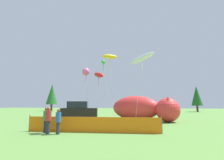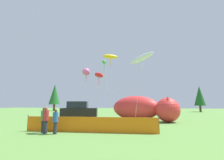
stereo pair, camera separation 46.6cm
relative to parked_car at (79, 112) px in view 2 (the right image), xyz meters
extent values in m
plane|color=#609342|center=(3.98, -3.14, -1.06)|extent=(120.00, 120.00, 0.00)
cube|color=black|center=(0.04, 0.01, -0.20)|extent=(4.16, 2.50, 1.20)
cube|color=#1E232D|center=(-0.15, -0.03, 0.76)|extent=(2.43, 1.98, 0.72)
cylinder|color=black|center=(1.03, 1.08, -0.76)|extent=(0.64, 0.36, 0.60)
cylinder|color=black|center=(1.40, -0.52, -0.76)|extent=(0.64, 0.36, 0.60)
cylinder|color=black|center=(-1.31, 0.54, -0.76)|extent=(0.64, 0.36, 0.60)
cylinder|color=black|center=(-0.95, -1.06, -0.76)|extent=(0.64, 0.36, 0.60)
cube|color=black|center=(7.54, -4.55, -0.65)|extent=(0.72, 0.72, 0.03)
cube|color=black|center=(7.31, -4.45, -0.40)|extent=(0.24, 0.49, 0.49)
cylinder|color=#A5A5AD|center=(7.85, -4.43, -0.85)|extent=(0.02, 0.02, 0.41)
cylinder|color=#A5A5AD|center=(7.66, -4.86, -0.85)|extent=(0.02, 0.02, 0.41)
cylinder|color=#A5A5AD|center=(7.43, -4.25, -0.85)|extent=(0.02, 0.02, 0.41)
cylinder|color=#A5A5AD|center=(7.24, -4.67, -0.85)|extent=(0.02, 0.02, 0.41)
ellipsoid|color=red|center=(5.95, 2.78, 0.37)|extent=(6.67, 5.10, 2.85)
ellipsoid|color=yellow|center=(5.95, 2.78, -0.27)|extent=(4.40, 3.55, 1.28)
sphere|color=red|center=(9.47, 1.17, 0.23)|extent=(2.57, 2.57, 2.57)
cone|color=red|center=(9.47, 1.81, 1.25)|extent=(0.72, 0.72, 0.77)
cone|color=red|center=(9.47, 0.53, 1.25)|extent=(0.72, 0.72, 0.77)
cube|color=orange|center=(3.55, -6.69, -0.54)|extent=(9.16, 0.63, 1.04)
cylinder|color=#4C4C51|center=(-1.02, -6.98, -0.49)|extent=(0.05, 0.05, 1.14)
cylinder|color=#4C4C51|center=(8.13, -6.39, -0.49)|extent=(0.05, 0.05, 1.14)
cylinder|color=#2D2D38|center=(0.51, -7.42, -0.66)|extent=(0.25, 0.25, 0.80)
cylinder|color=#338C4C|center=(0.51, -7.42, 0.07)|extent=(0.37, 0.37, 0.66)
sphere|color=brown|center=(0.51, -7.42, 0.51)|extent=(0.22, 0.22, 0.22)
cylinder|color=#2D2D38|center=(0.87, -7.74, -0.64)|extent=(0.26, 0.26, 0.82)
cylinder|color=#B72D2D|center=(0.87, -7.74, 0.11)|extent=(0.38, 0.38, 0.69)
sphere|color=#8C6647|center=(0.87, -7.74, 0.57)|extent=(0.22, 0.22, 0.22)
cylinder|color=#2D2D38|center=(1.57, -7.75, -0.68)|extent=(0.24, 0.24, 0.76)
cylinder|color=#2D59A5|center=(1.57, -7.75, 0.01)|extent=(0.35, 0.35, 0.63)
sphere|color=brown|center=(1.57, -7.75, 0.43)|extent=(0.20, 0.20, 0.20)
cylinder|color=silver|center=(0.09, 2.48, 1.89)|extent=(0.39, 0.55, 5.91)
sphere|color=pink|center=(-0.09, 2.22, 4.85)|extent=(0.97, 0.97, 0.97)
cylinder|color=pink|center=(-0.09, 2.22, 4.15)|extent=(0.06, 0.06, 1.20)
cylinder|color=silver|center=(6.48, 0.48, 2.40)|extent=(0.87, 0.37, 6.91)
ellipsoid|color=white|center=(6.90, 0.65, 5.86)|extent=(2.99, 1.70, 1.46)
cylinder|color=white|center=(6.90, 0.65, 5.16)|extent=(0.06, 0.06, 1.20)
cylinder|color=silver|center=(2.65, 5.43, 3.22)|extent=(0.57, 0.48, 8.55)
ellipsoid|color=yellow|center=(2.38, 5.21, 7.50)|extent=(2.24, 1.77, 0.69)
cylinder|color=yellow|center=(2.38, 5.21, 6.80)|extent=(0.06, 0.06, 1.20)
cylinder|color=silver|center=(1.56, 2.02, 1.68)|extent=(0.10, 0.74, 5.48)
ellipsoid|color=red|center=(1.52, 2.37, 4.42)|extent=(2.02, 2.38, 1.31)
cylinder|color=red|center=(1.52, 2.37, 3.72)|extent=(0.06, 0.06, 1.20)
cylinder|color=silver|center=(1.87, 6.16, 3.04)|extent=(1.66, 1.41, 8.21)
ellipsoid|color=green|center=(1.05, 6.85, 7.15)|extent=(1.17, 2.35, 1.04)
cylinder|color=green|center=(1.05, 6.85, 6.45)|extent=(0.06, 0.06, 1.20)
cylinder|color=brown|center=(-17.91, 25.81, -0.19)|extent=(0.56, 0.56, 1.74)
cone|color=#236028|center=(-17.91, 25.81, 3.46)|extent=(3.06, 3.06, 5.56)
cylinder|color=brown|center=(19.52, 27.05, -0.32)|extent=(0.47, 0.47, 1.47)
cone|color=#1E5623|center=(19.52, 27.05, 2.75)|extent=(2.58, 2.58, 4.69)
camera|label=1|loc=(7.06, -18.37, 0.88)|focal=28.00mm
camera|label=2|loc=(7.52, -18.28, 0.88)|focal=28.00mm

